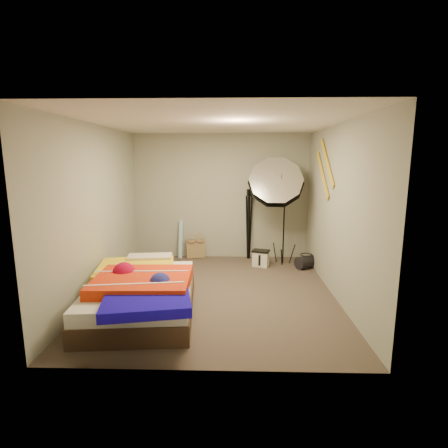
{
  "coord_description": "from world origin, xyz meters",
  "views": [
    {
      "loc": [
        0.26,
        -5.03,
        2.0
      ],
      "look_at": [
        0.1,
        0.6,
        0.95
      ],
      "focal_mm": 28.0,
      "sensor_mm": 36.0,
      "label": 1
    }
  ],
  "objects_px": {
    "duffel_bag": "(306,262)",
    "bed": "(142,292)",
    "wrapping_roll": "(180,239)",
    "photo_umbrella": "(276,184)",
    "tote_bag": "(196,249)",
    "camera_tripod": "(249,219)",
    "camera_case": "(261,259)"
  },
  "relations": [
    {
      "from": "wrapping_roll",
      "to": "bed",
      "type": "distance_m",
      "value": 2.63
    },
    {
      "from": "photo_umbrella",
      "to": "camera_tripod",
      "type": "xyz_separation_m",
      "value": [
        -0.47,
        0.42,
        -0.74
      ]
    },
    {
      "from": "duffel_bag",
      "to": "photo_umbrella",
      "type": "height_order",
      "value": "photo_umbrella"
    },
    {
      "from": "tote_bag",
      "to": "camera_tripod",
      "type": "height_order",
      "value": "camera_tripod"
    },
    {
      "from": "bed",
      "to": "photo_umbrella",
      "type": "xyz_separation_m",
      "value": [
        1.97,
        2.19,
        1.27
      ]
    },
    {
      "from": "duffel_bag",
      "to": "bed",
      "type": "relative_size",
      "value": 0.18
    },
    {
      "from": "bed",
      "to": "wrapping_roll",
      "type": "bearing_deg",
      "value": 87.52
    },
    {
      "from": "wrapping_roll",
      "to": "photo_umbrella",
      "type": "xyz_separation_m",
      "value": [
        1.86,
        -0.44,
        1.17
      ]
    },
    {
      "from": "duffel_bag",
      "to": "bed",
      "type": "bearing_deg",
      "value": -174.73
    },
    {
      "from": "camera_case",
      "to": "camera_tripod",
      "type": "xyz_separation_m",
      "value": [
        -0.21,
        0.52,
        0.67
      ]
    },
    {
      "from": "camera_case",
      "to": "bed",
      "type": "xyz_separation_m",
      "value": [
        -1.72,
        -2.09,
        0.14
      ]
    },
    {
      "from": "duffel_bag",
      "to": "photo_umbrella",
      "type": "bearing_deg",
      "value": 128.11
    },
    {
      "from": "camera_case",
      "to": "camera_tripod",
      "type": "distance_m",
      "value": 0.87
    },
    {
      "from": "camera_case",
      "to": "photo_umbrella",
      "type": "relative_size",
      "value": 0.13
    },
    {
      "from": "wrapping_roll",
      "to": "camera_tripod",
      "type": "height_order",
      "value": "camera_tripod"
    },
    {
      "from": "tote_bag",
      "to": "photo_umbrella",
      "type": "distance_m",
      "value": 2.11
    },
    {
      "from": "wrapping_roll",
      "to": "bed",
      "type": "height_order",
      "value": "wrapping_roll"
    },
    {
      "from": "wrapping_roll",
      "to": "camera_tripod",
      "type": "distance_m",
      "value": 1.46
    },
    {
      "from": "wrapping_roll",
      "to": "photo_umbrella",
      "type": "bearing_deg",
      "value": -13.45
    },
    {
      "from": "wrapping_roll",
      "to": "duffel_bag",
      "type": "bearing_deg",
      "value": -14.87
    },
    {
      "from": "duffel_bag",
      "to": "bed",
      "type": "distance_m",
      "value": 3.24
    },
    {
      "from": "photo_umbrella",
      "to": "tote_bag",
      "type": "bearing_deg",
      "value": 164.01
    },
    {
      "from": "tote_bag",
      "to": "duffel_bag",
      "type": "relative_size",
      "value": 0.98
    },
    {
      "from": "wrapping_roll",
      "to": "bed",
      "type": "xyz_separation_m",
      "value": [
        -0.11,
        -2.63,
        -0.11
      ]
    },
    {
      "from": "wrapping_roll",
      "to": "duffel_bag",
      "type": "xyz_separation_m",
      "value": [
        2.44,
        -0.65,
        -0.27
      ]
    },
    {
      "from": "wrapping_roll",
      "to": "duffel_bag",
      "type": "distance_m",
      "value": 2.54
    },
    {
      "from": "camera_case",
      "to": "camera_tripod",
      "type": "bearing_deg",
      "value": 130.6
    },
    {
      "from": "tote_bag",
      "to": "photo_umbrella",
      "type": "relative_size",
      "value": 0.18
    },
    {
      "from": "tote_bag",
      "to": "camera_case",
      "type": "distance_m",
      "value": 1.41
    },
    {
      "from": "tote_bag",
      "to": "bed",
      "type": "bearing_deg",
      "value": -112.57
    },
    {
      "from": "wrapping_roll",
      "to": "photo_umbrella",
      "type": "height_order",
      "value": "photo_umbrella"
    },
    {
      "from": "wrapping_roll",
      "to": "camera_tripod",
      "type": "bearing_deg",
      "value": -0.94
    }
  ]
}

